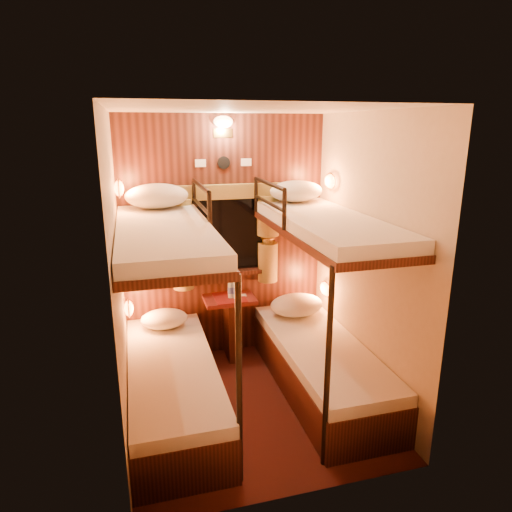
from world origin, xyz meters
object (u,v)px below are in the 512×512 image
object	(u,v)px
bunk_left	(171,350)
bunk_right	(321,331)
bottle_left	(231,289)
table	(230,319)
bottle_right	(237,289)

from	to	relation	value
bunk_left	bunk_right	bearing A→B (deg)	0.00
bunk_right	bottle_left	bearing A→B (deg)	129.59
table	bottle_left	distance (m)	0.33
bottle_left	table	bearing A→B (deg)	134.14
table	bottle_left	xyz separation A→B (m)	(0.01, -0.01, 0.33)
bunk_left	bottle_right	distance (m)	1.04
bunk_left	bottle_left	bearing A→B (deg)	49.33
bottle_left	bottle_right	world-z (taller)	bottle_right
bunk_right	table	world-z (taller)	bunk_right
bottle_left	bottle_right	xyz separation A→B (m)	(0.05, -0.03, 0.00)
table	bottle_left	bearing A→B (deg)	-45.86
bunk_right	bottle_right	xyz separation A→B (m)	(-0.59, 0.73, 0.19)
bottle_left	bottle_right	distance (m)	0.06
bottle_right	table	bearing A→B (deg)	142.97
bunk_right	bunk_left	bearing A→B (deg)	180.00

